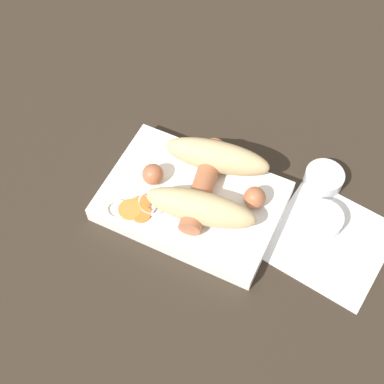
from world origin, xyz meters
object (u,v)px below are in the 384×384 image
object	(u,v)px
sausage	(203,185)
condiment_cup_far	(324,179)
food_tray	(192,201)
condiment_cup_near	(322,221)
bread_roll	(209,181)

from	to	relation	value
sausage	condiment_cup_far	distance (m)	0.17
food_tray	condiment_cup_near	bearing A→B (deg)	16.27
sausage	condiment_cup_near	distance (m)	0.16
food_tray	sausage	distance (m)	0.03
food_tray	sausage	xyz separation A→B (m)	(0.01, 0.01, 0.03)
food_tray	bread_roll	distance (m)	0.04
bread_roll	condiment_cup_near	bearing A→B (deg)	11.77
bread_roll	condiment_cup_far	bearing A→B (deg)	35.82
bread_roll	condiment_cup_near	world-z (taller)	bread_roll
bread_roll	condiment_cup_far	world-z (taller)	bread_roll
condiment_cup_near	condiment_cup_far	distance (m)	0.07
food_tray	condiment_cup_far	world-z (taller)	food_tray
sausage	condiment_cup_near	world-z (taller)	sausage
food_tray	sausage	world-z (taller)	sausage
food_tray	condiment_cup_near	distance (m)	0.17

